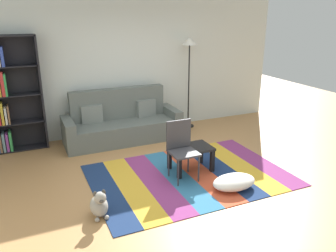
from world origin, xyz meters
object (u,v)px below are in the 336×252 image
object	(u,v)px
dog	(99,205)
folding_chair	(181,145)
tv_remote	(189,147)
bookshelf	(8,95)
coffee_table	(191,152)
pouf	(234,182)
couch	(122,124)
standing_lamp	(189,53)

from	to	relation	value
dog	folding_chair	bearing A→B (deg)	21.22
tv_remote	folding_chair	xyz separation A→B (m)	(-0.21, -0.13, 0.12)
bookshelf	tv_remote	world-z (taller)	bookshelf
coffee_table	bookshelf	bearing A→B (deg)	140.79
pouf	couch	bearing A→B (deg)	109.10
bookshelf	dog	size ratio (longest dim) A/B	5.21
folding_chair	dog	bearing A→B (deg)	-103.21
standing_lamp	folding_chair	size ratio (longest dim) A/B	2.14
coffee_table	pouf	world-z (taller)	coffee_table
dog	coffee_table	bearing A→B (deg)	22.58
bookshelf	tv_remote	size ratio (longest dim) A/B	13.80
bookshelf	folding_chair	world-z (taller)	bookshelf
couch	standing_lamp	size ratio (longest dim) A/B	1.17
couch	tv_remote	distance (m)	1.89
coffee_table	pouf	xyz separation A→B (m)	(0.30, -0.79, -0.22)
pouf	tv_remote	size ratio (longest dim) A/B	4.41
bookshelf	folding_chair	distance (m)	3.25
tv_remote	bookshelf	bearing A→B (deg)	145.95
coffee_table	folding_chair	distance (m)	0.35
couch	tv_remote	xyz separation A→B (m)	(0.56, -1.80, 0.08)
coffee_table	tv_remote	world-z (taller)	tv_remote
pouf	standing_lamp	size ratio (longest dim) A/B	0.34
standing_lamp	tv_remote	xyz separation A→B (m)	(-1.01, -2.00, -1.19)
standing_lamp	dog	bearing A→B (deg)	-134.36
dog	couch	bearing A→B (deg)	67.26
bookshelf	dog	bearing A→B (deg)	-71.66
coffee_table	folding_chair	size ratio (longest dim) A/B	0.73
couch	folding_chair	distance (m)	1.98
folding_chair	couch	bearing A→B (deg)	156.05
pouf	coffee_table	bearing A→B (deg)	110.66
bookshelf	standing_lamp	distance (m)	3.58
dog	standing_lamp	distance (m)	4.02
pouf	folding_chair	size ratio (longest dim) A/B	0.73
couch	pouf	world-z (taller)	couch
bookshelf	dog	world-z (taller)	bookshelf
couch	folding_chair	xyz separation A→B (m)	(0.36, -1.94, 0.20)
folding_chair	pouf	bearing A→B (deg)	5.20
pouf	tv_remote	xyz separation A→B (m)	(-0.33, 0.78, 0.31)
pouf	standing_lamp	bearing A→B (deg)	76.20
pouf	dog	bearing A→B (deg)	176.89
pouf	tv_remote	bearing A→B (deg)	112.98
couch	standing_lamp	world-z (taller)	standing_lamp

